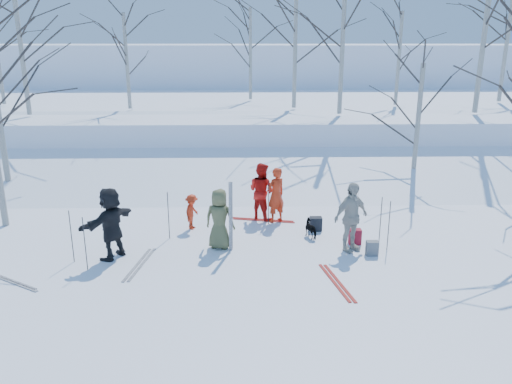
{
  "coord_description": "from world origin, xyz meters",
  "views": [
    {
      "loc": [
        -0.31,
        -11.51,
        5.23
      ],
      "look_at": [
        0.0,
        1.5,
        1.3
      ],
      "focal_mm": 35.0,
      "sensor_mm": 36.0,
      "label": 1
    }
  ],
  "objects_px": {
    "skier_olive_center": "(220,219)",
    "backpack_grey": "(372,248)",
    "backpack_dark": "(316,224)",
    "dog": "(312,229)",
    "skier_cream_east": "(351,217)",
    "skier_red_north": "(276,195)",
    "skier_redor_behind": "(261,191)",
    "backpack_red": "(355,237)",
    "skier_red_seated": "(192,212)",
    "skier_grey_west": "(111,223)"
  },
  "relations": [
    {
      "from": "backpack_grey",
      "to": "skier_olive_center",
      "type": "bearing_deg",
      "value": 171.54
    },
    {
      "from": "backpack_red",
      "to": "skier_olive_center",
      "type": "bearing_deg",
      "value": -177.32
    },
    {
      "from": "dog",
      "to": "backpack_grey",
      "type": "distance_m",
      "value": 1.87
    },
    {
      "from": "skier_red_north",
      "to": "skier_olive_center",
      "type": "bearing_deg",
      "value": 16.3
    },
    {
      "from": "skier_olive_center",
      "to": "backpack_grey",
      "type": "height_order",
      "value": "skier_olive_center"
    },
    {
      "from": "skier_olive_center",
      "to": "skier_grey_west",
      "type": "distance_m",
      "value": 2.72
    },
    {
      "from": "skier_red_seated",
      "to": "skier_cream_east",
      "type": "bearing_deg",
      "value": -94.94
    },
    {
      "from": "skier_red_seated",
      "to": "backpack_dark",
      "type": "height_order",
      "value": "skier_red_seated"
    },
    {
      "from": "skier_grey_west",
      "to": "backpack_grey",
      "type": "height_order",
      "value": "skier_grey_west"
    },
    {
      "from": "skier_red_north",
      "to": "backpack_red",
      "type": "relative_size",
      "value": 4.0
    },
    {
      "from": "skier_red_north",
      "to": "skier_grey_west",
      "type": "xyz_separation_m",
      "value": [
        -4.26,
        -2.52,
        0.08
      ]
    },
    {
      "from": "skier_grey_west",
      "to": "dog",
      "type": "bearing_deg",
      "value": 134.08
    },
    {
      "from": "skier_redor_behind",
      "to": "skier_grey_west",
      "type": "height_order",
      "value": "skier_grey_west"
    },
    {
      "from": "backpack_dark",
      "to": "backpack_red",
      "type": "bearing_deg",
      "value": -48.35
    },
    {
      "from": "skier_cream_east",
      "to": "backpack_grey",
      "type": "xyz_separation_m",
      "value": [
        0.51,
        -0.33,
        -0.73
      ]
    },
    {
      "from": "skier_grey_west",
      "to": "backpack_dark",
      "type": "height_order",
      "value": "skier_grey_west"
    },
    {
      "from": "skier_cream_east",
      "to": "dog",
      "type": "height_order",
      "value": "skier_cream_east"
    },
    {
      "from": "skier_red_north",
      "to": "skier_redor_behind",
      "type": "height_order",
      "value": "skier_redor_behind"
    },
    {
      "from": "skier_olive_center",
      "to": "backpack_red",
      "type": "bearing_deg",
      "value": -160.82
    },
    {
      "from": "skier_red_north",
      "to": "skier_redor_behind",
      "type": "relative_size",
      "value": 0.96
    },
    {
      "from": "skier_red_north",
      "to": "backpack_dark",
      "type": "height_order",
      "value": "skier_red_north"
    },
    {
      "from": "backpack_grey",
      "to": "backpack_dark",
      "type": "relative_size",
      "value": 0.95
    },
    {
      "from": "skier_olive_center",
      "to": "backpack_dark",
      "type": "bearing_deg",
      "value": -139.62
    },
    {
      "from": "skier_red_seated",
      "to": "skier_cream_east",
      "type": "xyz_separation_m",
      "value": [
        4.25,
        -1.68,
        0.4
      ]
    },
    {
      "from": "skier_red_seated",
      "to": "backpack_dark",
      "type": "xyz_separation_m",
      "value": [
        3.57,
        -0.23,
        -0.32
      ]
    },
    {
      "from": "backpack_grey",
      "to": "backpack_dark",
      "type": "bearing_deg",
      "value": 123.89
    },
    {
      "from": "skier_olive_center",
      "to": "skier_cream_east",
      "type": "relative_size",
      "value": 0.88
    },
    {
      "from": "skier_grey_west",
      "to": "dog",
      "type": "height_order",
      "value": "skier_grey_west"
    },
    {
      "from": "skier_olive_center",
      "to": "backpack_grey",
      "type": "xyz_separation_m",
      "value": [
        3.9,
        -0.58,
        -0.62
      ]
    },
    {
      "from": "skier_olive_center",
      "to": "backpack_dark",
      "type": "distance_m",
      "value": 3.02
    },
    {
      "from": "skier_red_north",
      "to": "skier_grey_west",
      "type": "height_order",
      "value": "skier_grey_west"
    },
    {
      "from": "skier_red_north",
      "to": "backpack_red",
      "type": "xyz_separation_m",
      "value": [
        2.02,
        -1.8,
        -0.63
      ]
    },
    {
      "from": "backpack_red",
      "to": "backpack_dark",
      "type": "xyz_separation_m",
      "value": [
        -0.91,
        1.03,
        -0.01
      ]
    },
    {
      "from": "skier_olive_center",
      "to": "backpack_dark",
      "type": "height_order",
      "value": "skier_olive_center"
    },
    {
      "from": "skier_red_north",
      "to": "backpack_grey",
      "type": "height_order",
      "value": "skier_red_north"
    },
    {
      "from": "skier_cream_east",
      "to": "backpack_grey",
      "type": "relative_size",
      "value": 4.83
    },
    {
      "from": "skier_red_seated",
      "to": "skier_olive_center",
      "type": "bearing_deg",
      "value": -132.04
    },
    {
      "from": "backpack_grey",
      "to": "skier_red_north",
      "type": "bearing_deg",
      "value": 132.13
    },
    {
      "from": "skier_red_north",
      "to": "skier_red_seated",
      "type": "relative_size",
      "value": 1.62
    },
    {
      "from": "skier_cream_east",
      "to": "skier_grey_west",
      "type": "xyz_separation_m",
      "value": [
        -6.05,
        -0.3,
        0.0
      ]
    },
    {
      "from": "skier_olive_center",
      "to": "skier_grey_west",
      "type": "relative_size",
      "value": 0.88
    },
    {
      "from": "skier_olive_center",
      "to": "skier_red_seated",
      "type": "xyz_separation_m",
      "value": [
        -0.87,
        1.43,
        -0.29
      ]
    },
    {
      "from": "skier_grey_west",
      "to": "backpack_red",
      "type": "xyz_separation_m",
      "value": [
        6.28,
        0.72,
        -0.71
      ]
    },
    {
      "from": "dog",
      "to": "backpack_dark",
      "type": "bearing_deg",
      "value": -135.84
    },
    {
      "from": "skier_red_north",
      "to": "backpack_red",
      "type": "height_order",
      "value": "skier_red_north"
    },
    {
      "from": "skier_olive_center",
      "to": "skier_cream_east",
      "type": "height_order",
      "value": "skier_cream_east"
    },
    {
      "from": "skier_olive_center",
      "to": "backpack_red",
      "type": "relative_size",
      "value": 3.84
    },
    {
      "from": "skier_cream_east",
      "to": "backpack_dark",
      "type": "relative_size",
      "value": 4.58
    },
    {
      "from": "skier_olive_center",
      "to": "skier_red_north",
      "type": "relative_size",
      "value": 0.96
    },
    {
      "from": "skier_grey_west",
      "to": "backpack_grey",
      "type": "distance_m",
      "value": 6.6
    }
  ]
}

